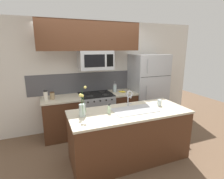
# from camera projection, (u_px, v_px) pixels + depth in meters

# --- Properties ---
(ground_plane) EXTENTS (10.00, 10.00, 0.00)m
(ground_plane) POSITION_uv_depth(u_px,v_px,m) (110.00, 150.00, 3.48)
(ground_plane) COLOR brown
(rear_partition) EXTENTS (5.20, 0.10, 2.60)m
(rear_partition) POSITION_uv_depth(u_px,v_px,m) (103.00, 75.00, 4.43)
(rear_partition) COLOR silver
(rear_partition) RESTS_ON ground
(splash_band) EXTENTS (2.98, 0.01, 0.48)m
(splash_band) POSITION_uv_depth(u_px,v_px,m) (92.00, 82.00, 4.31)
(splash_band) COLOR #4C4C51
(splash_band) RESTS_ON rear_partition
(back_counter_left) EXTENTS (0.85, 0.65, 0.91)m
(back_counter_left) POSITION_uv_depth(u_px,v_px,m) (63.00, 117.00, 3.90)
(back_counter_left) COLOR #4C2B19
(back_counter_left) RESTS_ON ground
(back_counter_right) EXTENTS (0.61, 0.65, 0.91)m
(back_counter_right) POSITION_uv_depth(u_px,v_px,m) (122.00, 109.00, 4.42)
(back_counter_right) COLOR #4C2B19
(back_counter_right) RESTS_ON ground
(stove_range) EXTENTS (0.76, 0.64, 0.93)m
(stove_range) POSITION_uv_depth(u_px,v_px,m) (96.00, 113.00, 4.18)
(stove_range) COLOR #A8AAAF
(stove_range) RESTS_ON ground
(microwave) EXTENTS (0.74, 0.40, 0.41)m
(microwave) POSITION_uv_depth(u_px,v_px,m) (96.00, 60.00, 3.87)
(microwave) COLOR #A8AAAF
(upper_cabinet_band) EXTENTS (2.16, 0.34, 0.60)m
(upper_cabinet_band) POSITION_uv_depth(u_px,v_px,m) (90.00, 36.00, 3.68)
(upper_cabinet_band) COLOR #4C2B19
(refrigerator) EXTENTS (0.89, 0.74, 1.81)m
(refrigerator) POSITION_uv_depth(u_px,v_px,m) (147.00, 89.00, 4.59)
(refrigerator) COLOR #A8AAAF
(refrigerator) RESTS_ON ground
(storage_jar_tall) EXTENTS (0.09, 0.09, 0.20)m
(storage_jar_tall) POSITION_uv_depth(u_px,v_px,m) (46.00, 95.00, 3.64)
(storage_jar_tall) COLOR silver
(storage_jar_tall) RESTS_ON back_counter_left
(storage_jar_medium) EXTENTS (0.10, 0.10, 0.16)m
(storage_jar_medium) POSITION_uv_depth(u_px,v_px,m) (52.00, 96.00, 3.70)
(storage_jar_medium) COLOR #997F5B
(storage_jar_medium) RESTS_ON back_counter_left
(banana_bunch) EXTENTS (0.19, 0.12, 0.08)m
(banana_bunch) POSITION_uv_depth(u_px,v_px,m) (122.00, 92.00, 4.25)
(banana_bunch) COLOR yellow
(banana_bunch) RESTS_ON back_counter_right
(french_press) EXTENTS (0.09, 0.09, 0.27)m
(french_press) POSITION_uv_depth(u_px,v_px,m) (115.00, 88.00, 4.28)
(french_press) COLOR silver
(french_press) RESTS_ON back_counter_right
(island_counter) EXTENTS (2.09, 0.87, 0.91)m
(island_counter) POSITION_uv_depth(u_px,v_px,m) (129.00, 135.00, 3.14)
(island_counter) COLOR #4C2B19
(island_counter) RESTS_ON ground
(kitchen_sink) EXTENTS (0.76, 0.44, 0.16)m
(kitchen_sink) POSITION_uv_depth(u_px,v_px,m) (134.00, 114.00, 3.08)
(kitchen_sink) COLOR #ADAFB5
(kitchen_sink) RESTS_ON island_counter
(sink_faucet) EXTENTS (0.14, 0.14, 0.31)m
(sink_faucet) POSITION_uv_depth(u_px,v_px,m) (129.00, 96.00, 3.22)
(sink_faucet) COLOR #B7BABF
(sink_faucet) RESTS_ON island_counter
(dish_soap_bottle) EXTENTS (0.06, 0.05, 0.16)m
(dish_soap_bottle) POSITION_uv_depth(u_px,v_px,m) (109.00, 109.00, 2.91)
(dish_soap_bottle) COLOR beige
(dish_soap_bottle) RESTS_ON island_counter
(drinking_glass) EXTENTS (0.08, 0.08, 0.12)m
(drinking_glass) POSITION_uv_depth(u_px,v_px,m) (159.00, 103.00, 3.29)
(drinking_glass) COLOR silver
(drinking_glass) RESTS_ON island_counter
(flower_vase) EXTENTS (0.12, 0.16, 0.50)m
(flower_vase) POSITION_uv_depth(u_px,v_px,m) (82.00, 109.00, 2.77)
(flower_vase) COLOR silver
(flower_vase) RESTS_ON island_counter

